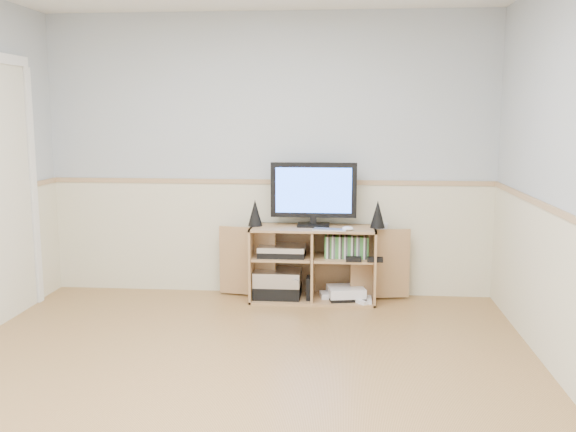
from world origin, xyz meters
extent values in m
cube|color=#AD854D|center=(0.00, 0.00, -0.01)|extent=(4.00, 4.50, 0.02)
cube|color=#A8B2B7|center=(0.00, 2.26, 1.25)|extent=(4.00, 0.02, 2.50)
cube|color=#A8B2B7|center=(0.00, -2.26, 1.25)|extent=(4.00, 0.02, 2.50)
cube|color=beige|center=(0.00, 2.24, 0.50)|extent=(4.00, 0.01, 1.00)
cube|color=tan|center=(0.00, 2.23, 1.02)|extent=(4.00, 0.02, 0.04)
cube|color=silver|center=(-1.98, 1.30, 1.00)|extent=(0.03, 0.82, 2.00)
cube|color=tan|center=(0.41, 2.02, 0.01)|extent=(1.08, 0.41, 0.02)
cube|color=tan|center=(0.41, 2.02, 0.64)|extent=(1.08, 0.41, 0.02)
cube|color=tan|center=(-0.12, 2.02, 0.33)|extent=(0.02, 0.41, 0.65)
cube|color=tan|center=(0.94, 2.02, 0.33)|extent=(0.02, 0.41, 0.65)
cube|color=tan|center=(0.41, 2.21, 0.33)|extent=(1.08, 0.02, 0.65)
cube|color=tan|center=(0.41, 2.02, 0.33)|extent=(0.02, 0.39, 0.61)
cube|color=tan|center=(0.14, 2.02, 0.38)|extent=(0.51, 0.37, 0.02)
cube|color=tan|center=(0.68, 2.02, 0.38)|extent=(0.51, 0.37, 0.02)
cube|color=tan|center=(-0.18, 2.07, 0.33)|extent=(0.52, 0.11, 0.61)
cube|color=tan|center=(0.99, 2.07, 0.33)|extent=(0.52, 0.11, 0.61)
cube|color=black|center=(0.41, 2.07, 0.66)|extent=(0.28, 0.18, 0.02)
cube|color=black|center=(0.41, 2.07, 0.70)|extent=(0.05, 0.04, 0.06)
cube|color=black|center=(0.41, 2.07, 0.97)|extent=(0.74, 0.05, 0.48)
cube|color=blue|center=(0.41, 2.04, 0.97)|extent=(0.65, 0.01, 0.39)
cone|color=black|center=(-0.10, 2.04, 0.77)|extent=(0.13, 0.13, 0.23)
cone|color=black|center=(0.96, 2.04, 0.77)|extent=(0.13, 0.13, 0.24)
cube|color=silver|center=(0.56, 1.88, 0.66)|extent=(0.30, 0.16, 0.01)
ellipsoid|color=white|center=(0.71, 1.88, 0.67)|extent=(0.10, 0.08, 0.04)
cube|color=black|center=(0.10, 2.02, 0.07)|extent=(0.41, 0.30, 0.11)
cube|color=silver|center=(0.10, 2.02, 0.20)|extent=(0.41, 0.30, 0.13)
cube|color=black|center=(0.14, 2.02, 0.42)|extent=(0.41, 0.28, 0.05)
cube|color=silver|center=(0.14, 2.02, 0.46)|extent=(0.41, 0.28, 0.05)
cube|color=black|center=(0.38, 1.97, 0.12)|extent=(0.04, 0.14, 0.20)
cube|color=white|center=(0.58, 2.05, 0.04)|extent=(0.24, 0.20, 0.05)
cube|color=black|center=(0.70, 2.00, 0.04)|extent=(0.34, 0.29, 0.03)
cube|color=white|center=(0.70, 2.00, 0.09)|extent=(0.35, 0.31, 0.08)
cube|color=white|center=(0.90, 1.92, 0.04)|extent=(0.04, 0.14, 0.03)
cube|color=white|center=(0.88, 2.08, 0.04)|extent=(0.09, 0.15, 0.03)
cube|color=#3F8C3F|center=(0.70, 2.00, 0.48)|extent=(0.38, 0.13, 0.19)
cube|color=white|center=(1.00, 2.23, 0.60)|extent=(0.12, 0.03, 0.12)
camera|label=1|loc=(0.67, -3.44, 1.61)|focal=40.00mm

